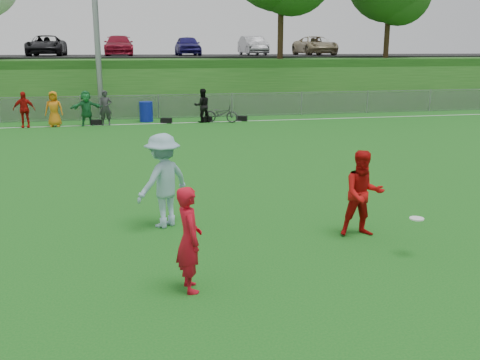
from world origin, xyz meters
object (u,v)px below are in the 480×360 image
object	(u,v)px
player_blue	(163,181)
player_red_left	(189,239)
frisbee	(417,219)
recycling_bin	(146,112)
bicycle	(221,114)
player_red_center	(363,194)

from	to	relation	value
player_blue	player_red_left	bearing A→B (deg)	56.34
frisbee	recycling_bin	world-z (taller)	recycling_bin
player_blue	frisbee	xyz separation A→B (m)	(4.38, -2.63, -0.29)
frisbee	recycling_bin	distance (m)	19.86
player_red_left	frisbee	bearing A→B (deg)	-89.06
recycling_bin	bicycle	xyz separation A→B (m)	(3.70, -1.11, -0.06)
player_red_left	recycling_bin	world-z (taller)	player_red_left
player_red_left	player_red_center	distance (m)	4.11
player_red_center	bicycle	distance (m)	17.12
player_red_left	player_blue	size ratio (longest dim) A/B	0.84
recycling_bin	frisbee	bearing A→B (deg)	-78.14
player_red_center	bicycle	xyz separation A→B (m)	(0.12, 17.11, -0.43)
player_red_left	player_blue	distance (m)	3.22
player_red_center	bicycle	bearing A→B (deg)	95.88
frisbee	player_blue	bearing A→B (deg)	148.98
frisbee	player_red_center	bearing A→B (deg)	112.55
player_blue	recycling_bin	distance (m)	16.81
player_red_center	bicycle	world-z (taller)	player_red_center
player_red_center	player_blue	xyz separation A→B (m)	(-3.88, 1.42, 0.12)
player_red_left	player_red_center	world-z (taller)	player_red_center
player_red_center	player_blue	distance (m)	4.13
frisbee	bicycle	world-z (taller)	bicycle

